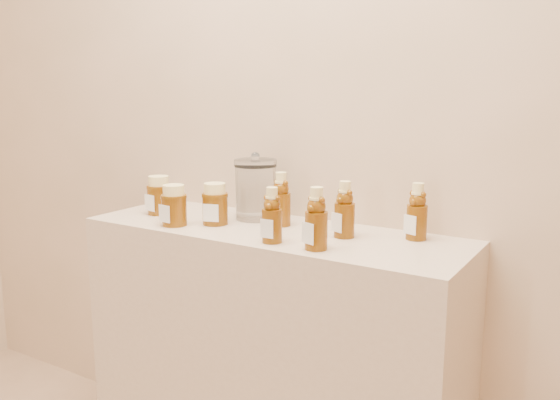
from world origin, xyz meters
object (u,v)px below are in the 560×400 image
Objects in this scene: bear_bottle_back_left at (281,196)px; glass_canister at (256,187)px; bear_bottle_front_left at (272,211)px; honey_jar_left at (159,195)px; display_table at (272,366)px.

glass_canister is (-0.12, 0.04, 0.01)m from bear_bottle_back_left.
honey_jar_left is at bearing 165.32° from bear_bottle_front_left.
glass_canister reaches higher than bear_bottle_front_left.
bear_bottle_back_left is 0.20m from bear_bottle_front_left.
glass_canister reaches higher than bear_bottle_back_left.
display_table is 5.64× the size of glass_canister.
glass_canister is at bearing 130.00° from bear_bottle_front_left.
bear_bottle_back_left is 0.45m from honey_jar_left.
display_table is at bearing 11.20° from honey_jar_left.
bear_bottle_back_left is 1.46× the size of honey_jar_left.
display_table is 0.68m from honey_jar_left.
bear_bottle_back_left is at bearing -16.80° from glass_canister.
display_table is 9.21× the size of honey_jar_left.
bear_bottle_back_left is at bearing 89.86° from display_table.
bear_bottle_back_left is 1.08× the size of bear_bottle_front_left.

